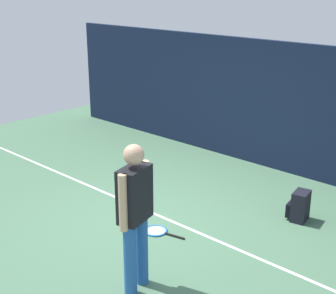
{
  "coord_description": "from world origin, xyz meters",
  "views": [
    {
      "loc": [
        4.58,
        -4.54,
        3.31
      ],
      "look_at": [
        0.0,
        0.4,
        1.0
      ],
      "focal_mm": 53.16,
      "sensor_mm": 36.0,
      "label": 1
    }
  ],
  "objects_px": {
    "tennis_racket": "(158,231)",
    "tennis_ball_near_player": "(135,194)",
    "tennis_player": "(135,210)",
    "backpack": "(299,206)"
  },
  "relations": [
    {
      "from": "tennis_racket",
      "to": "tennis_ball_near_player",
      "type": "bearing_deg",
      "value": -42.15
    },
    {
      "from": "tennis_player",
      "to": "tennis_ball_near_player",
      "type": "relative_size",
      "value": 25.76
    },
    {
      "from": "tennis_player",
      "to": "backpack",
      "type": "relative_size",
      "value": 3.86
    },
    {
      "from": "tennis_racket",
      "to": "backpack",
      "type": "distance_m",
      "value": 2.06
    },
    {
      "from": "backpack",
      "to": "tennis_ball_near_player",
      "type": "xyz_separation_m",
      "value": [
        -2.33,
        -1.02,
        -0.18
      ]
    },
    {
      "from": "tennis_player",
      "to": "backpack",
      "type": "height_order",
      "value": "tennis_player"
    },
    {
      "from": "backpack",
      "to": "tennis_ball_near_player",
      "type": "bearing_deg",
      "value": -77.18
    },
    {
      "from": "tennis_racket",
      "to": "backpack",
      "type": "relative_size",
      "value": 1.45
    },
    {
      "from": "tennis_ball_near_player",
      "to": "backpack",
      "type": "bearing_deg",
      "value": 23.72
    },
    {
      "from": "tennis_racket",
      "to": "tennis_ball_near_player",
      "type": "relative_size",
      "value": 9.64
    }
  ]
}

